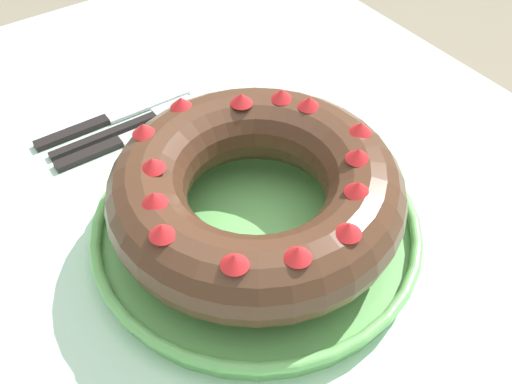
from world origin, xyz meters
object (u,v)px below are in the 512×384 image
serving_dish (256,228)px  serving_knife (105,120)px  cake_knife (118,142)px  bundt_cake (256,192)px  fork (136,123)px

serving_dish → serving_knife: (-0.27, -0.05, -0.01)m
serving_dish → cake_knife: 0.23m
serving_dish → cake_knife: serving_dish is taller
bundt_cake → fork: 0.26m
bundt_cake → serving_knife: (-0.27, -0.05, -0.07)m
fork → cake_knife: size_ratio=1.05×
bundt_cake → cake_knife: bundt_cake is taller
bundt_cake → serving_knife: 0.29m
serving_knife → bundt_cake: bearing=5.5°
serving_dish → serving_knife: size_ratio=1.59×
serving_knife → cake_knife: same height
serving_dish → cake_knife: (-0.22, -0.06, -0.01)m
cake_knife → bundt_cake: bearing=10.9°
cake_knife → serving_knife: bearing=171.6°
fork → cake_knife: bearing=-53.0°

